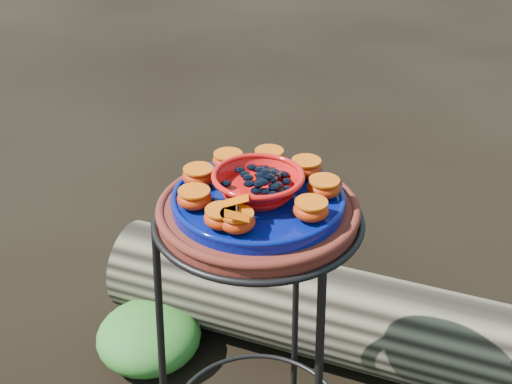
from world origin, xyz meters
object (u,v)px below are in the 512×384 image
at_px(plant_stand, 258,354).
at_px(terracotta_saucer, 258,212).
at_px(cobalt_plate, 258,200).
at_px(red_bowl, 258,185).
at_px(driftwood_log, 356,319).

xyz_separation_m(plant_stand, terracotta_saucer, (0.00, 0.00, 0.37)).
distance_m(terracotta_saucer, cobalt_plate, 0.03).
xyz_separation_m(plant_stand, cobalt_plate, (0.00, 0.00, 0.39)).
bearing_deg(terracotta_saucer, plant_stand, 0.00).
distance_m(plant_stand, cobalt_plate, 0.39).
distance_m(plant_stand, terracotta_saucer, 0.37).
bearing_deg(red_bowl, plant_stand, 0.00).
relative_size(plant_stand, terracotta_saucer, 1.86).
relative_size(terracotta_saucer, driftwood_log, 0.26).
bearing_deg(terracotta_saucer, driftwood_log, 78.15).
distance_m(red_bowl, driftwood_log, 0.78).
height_order(plant_stand, cobalt_plate, cobalt_plate).
xyz_separation_m(terracotta_saucer, cobalt_plate, (0.00, 0.00, 0.03)).
xyz_separation_m(cobalt_plate, driftwood_log, (0.09, 0.44, -0.60)).
bearing_deg(driftwood_log, plant_stand, -101.85).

